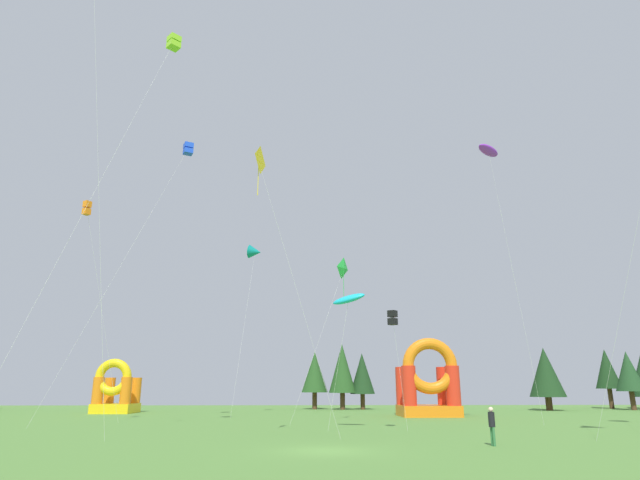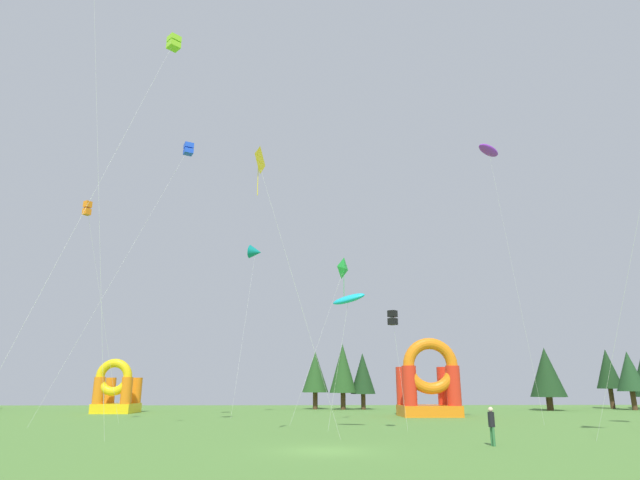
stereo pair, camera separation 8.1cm
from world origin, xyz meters
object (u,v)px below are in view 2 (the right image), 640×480
object	(u,v)px
kite_orange_box	(87,209)
kite_black_box	(393,318)
kite_purple_parafoil	(489,151)
kite_teal_delta	(255,252)
kite_yellow_diamond	(257,163)
kite_green_diamond	(345,270)
kite_lime_box	(173,44)
kite_blue_box	(188,150)
inflatable_yellow_castle	(116,394)
inflatable_blue_arch	(429,387)
person_far_side	(492,423)
kite_cyan_parafoil	(349,299)

from	to	relation	value
kite_orange_box	kite_black_box	xyz separation A→B (m)	(23.84, -4.64, -9.32)
kite_purple_parafoil	kite_black_box	xyz separation A→B (m)	(-9.24, -3.79, -14.50)
kite_teal_delta	kite_yellow_diamond	world-z (taller)	kite_teal_delta
kite_purple_parafoil	kite_green_diamond	size ratio (longest dim) A/B	1.73
kite_orange_box	kite_lime_box	bearing A→B (deg)	-45.51
kite_purple_parafoil	kite_blue_box	distance (m)	26.48
kite_purple_parafoil	kite_green_diamond	bearing A→B (deg)	165.74
kite_lime_box	kite_blue_box	bearing A→B (deg)	96.30
kite_orange_box	kite_yellow_diamond	size ratio (longest dim) A/B	1.06
kite_green_diamond	kite_yellow_diamond	xyz separation A→B (m)	(-6.16, -14.23, 3.36)
kite_teal_delta	kite_green_diamond	distance (m)	16.77
kite_blue_box	inflatable_yellow_castle	xyz separation A→B (m)	(-10.17, 17.04, -21.60)
kite_purple_parafoil	inflatable_blue_arch	xyz separation A→B (m)	(-3.02, 13.68, -19.12)
kite_teal_delta	inflatable_yellow_castle	distance (m)	22.07
kite_yellow_diamond	kite_green_diamond	bearing A→B (deg)	66.61
kite_green_diamond	person_far_side	bearing A→B (deg)	-67.82
kite_green_diamond	person_far_side	xyz separation A→B (m)	(6.23, -15.28, -11.19)
kite_green_diamond	inflatable_yellow_castle	size ratio (longest dim) A/B	2.24
kite_purple_parafoil	kite_cyan_parafoil	distance (m)	18.42
kite_yellow_diamond	inflatable_blue_arch	size ratio (longest dim) A/B	2.18
kite_orange_box	kite_yellow_diamond	bearing A→B (deg)	-38.89
kite_blue_box	inflatable_yellow_castle	size ratio (longest dim) A/B	4.18
inflatable_blue_arch	inflatable_yellow_castle	bearing A→B (deg)	167.34
kite_teal_delta	inflatable_yellow_castle	xyz separation A→B (m)	(-15.37, 4.73, -15.12)
kite_purple_parafoil	inflatable_blue_arch	size ratio (longest dim) A/B	2.99
kite_blue_box	kite_green_diamond	distance (m)	18.12
kite_blue_box	kite_lime_box	xyz separation A→B (m)	(1.29, -11.68, 2.70)
kite_blue_box	kite_teal_delta	bearing A→B (deg)	67.13
inflatable_yellow_castle	kite_yellow_diamond	bearing A→B (deg)	-60.76
kite_purple_parafoil	kite_blue_box	world-z (taller)	kite_blue_box
kite_blue_box	kite_orange_box	size ratio (longest dim) A/B	1.39
kite_purple_parafoil	kite_yellow_diamond	xyz separation A→B (m)	(-18.18, -11.17, -6.28)
person_far_side	kite_black_box	bearing A→B (deg)	8.77
kite_green_diamond	kite_cyan_parafoil	size ratio (longest dim) A/B	1.39
kite_lime_box	kite_black_box	size ratio (longest dim) A/B	3.39
kite_blue_box	kite_lime_box	bearing A→B (deg)	-83.70
kite_cyan_parafoil	kite_black_box	bearing A→B (deg)	0.82
kite_teal_delta	person_far_side	distance (m)	36.15
kite_lime_box	kite_black_box	world-z (taller)	kite_lime_box
kite_green_diamond	kite_yellow_diamond	distance (m)	15.86
kite_purple_parafoil	kite_lime_box	distance (m)	26.31
kite_green_diamond	inflatable_blue_arch	size ratio (longest dim) A/B	1.73
kite_black_box	person_far_side	world-z (taller)	kite_black_box
kite_blue_box	kite_black_box	distance (m)	24.70
kite_blue_box	kite_teal_delta	world-z (taller)	kite_blue_box
kite_purple_parafoil	kite_orange_box	xyz separation A→B (m)	(-33.08, 0.85, -5.17)
kite_cyan_parafoil	kite_yellow_diamond	xyz separation A→B (m)	(-5.91, -7.34, 6.93)
kite_cyan_parafoil	person_far_side	world-z (taller)	kite_cyan_parafoil
kite_blue_box	kite_lime_box	world-z (taller)	kite_lime_box
kite_black_box	kite_cyan_parafoil	bearing A→B (deg)	-179.18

